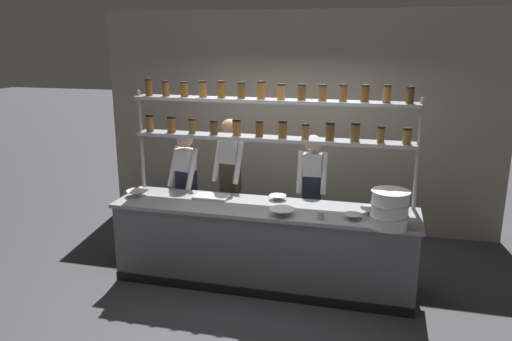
{
  "coord_description": "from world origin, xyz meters",
  "views": [
    {
      "loc": [
        1.22,
        -5.07,
        2.7
      ],
      "look_at": [
        -0.13,
        0.2,
        1.27
      ],
      "focal_mm": 35.0,
      "sensor_mm": 36.0,
      "label": 1
    }
  ],
  "objects_px": {
    "spice_shelf_unit": "(270,121)",
    "prep_bowl_center_front": "(138,193)",
    "prep_bowl_near_right": "(282,212)",
    "chef_center": "(230,177)",
    "cutting_board": "(212,197)",
    "chef_left": "(186,185)",
    "prep_bowl_far_left": "(353,217)",
    "prep_bowl_center_back": "(372,211)",
    "chef_right": "(312,190)",
    "serving_cup_front": "(321,215)",
    "container_stack": "(390,209)",
    "prep_bowl_near_left": "(278,198)"
  },
  "relations": [
    {
      "from": "chef_left",
      "to": "prep_bowl_far_left",
      "type": "distance_m",
      "value": 2.24
    },
    {
      "from": "prep_bowl_near_left",
      "to": "prep_bowl_center_front",
      "type": "height_order",
      "value": "prep_bowl_center_front"
    },
    {
      "from": "cutting_board",
      "to": "prep_bowl_far_left",
      "type": "relative_size",
      "value": 2.06
    },
    {
      "from": "chef_left",
      "to": "prep_bowl_center_back",
      "type": "xyz_separation_m",
      "value": [
        2.31,
        -0.53,
        0.03
      ]
    },
    {
      "from": "spice_shelf_unit",
      "to": "prep_bowl_near_right",
      "type": "relative_size",
      "value": 12.25
    },
    {
      "from": "prep_bowl_center_back",
      "to": "prep_bowl_near_right",
      "type": "height_order",
      "value": "prep_bowl_near_right"
    },
    {
      "from": "chef_left",
      "to": "prep_bowl_center_back",
      "type": "height_order",
      "value": "chef_left"
    },
    {
      "from": "chef_center",
      "to": "serving_cup_front",
      "type": "bearing_deg",
      "value": -26.7
    },
    {
      "from": "chef_right",
      "to": "cutting_board",
      "type": "height_order",
      "value": "chef_right"
    },
    {
      "from": "chef_left",
      "to": "chef_right",
      "type": "bearing_deg",
      "value": 23.94
    },
    {
      "from": "spice_shelf_unit",
      "to": "prep_bowl_center_front",
      "type": "height_order",
      "value": "spice_shelf_unit"
    },
    {
      "from": "prep_bowl_near_left",
      "to": "prep_bowl_center_back",
      "type": "bearing_deg",
      "value": -12.5
    },
    {
      "from": "chef_left",
      "to": "prep_bowl_near_left",
      "type": "relative_size",
      "value": 8.15
    },
    {
      "from": "container_stack",
      "to": "serving_cup_front",
      "type": "xyz_separation_m",
      "value": [
        -0.67,
        0.06,
        -0.14
      ]
    },
    {
      "from": "prep_bowl_far_left",
      "to": "spice_shelf_unit",
      "type": "bearing_deg",
      "value": 153.42
    },
    {
      "from": "prep_bowl_center_front",
      "to": "container_stack",
      "type": "bearing_deg",
      "value": -5.97
    },
    {
      "from": "prep_bowl_near_left",
      "to": "serving_cup_front",
      "type": "relative_size",
      "value": 2.29
    },
    {
      "from": "prep_bowl_near_right",
      "to": "chef_right",
      "type": "bearing_deg",
      "value": 80.15
    },
    {
      "from": "prep_bowl_near_left",
      "to": "prep_bowl_center_back",
      "type": "xyz_separation_m",
      "value": [
        1.06,
        -0.24,
        0.01
      ]
    },
    {
      "from": "chef_left",
      "to": "prep_bowl_center_back",
      "type": "bearing_deg",
      "value": 3.82
    },
    {
      "from": "spice_shelf_unit",
      "to": "prep_bowl_center_back",
      "type": "xyz_separation_m",
      "value": [
        1.18,
        -0.3,
        -0.86
      ]
    },
    {
      "from": "chef_center",
      "to": "prep_bowl_center_front",
      "type": "height_order",
      "value": "chef_center"
    },
    {
      "from": "chef_center",
      "to": "container_stack",
      "type": "height_order",
      "value": "chef_center"
    },
    {
      "from": "chef_center",
      "to": "prep_bowl_near_left",
      "type": "height_order",
      "value": "chef_center"
    },
    {
      "from": "chef_left",
      "to": "prep_bowl_far_left",
      "type": "relative_size",
      "value": 8.32
    },
    {
      "from": "cutting_board",
      "to": "prep_bowl_center_back",
      "type": "distance_m",
      "value": 1.82
    },
    {
      "from": "prep_bowl_near_right",
      "to": "serving_cup_front",
      "type": "relative_size",
      "value": 3.07
    },
    {
      "from": "chef_right",
      "to": "prep_bowl_far_left",
      "type": "height_order",
      "value": "chef_right"
    },
    {
      "from": "spice_shelf_unit",
      "to": "chef_left",
      "type": "relative_size",
      "value": 2.01
    },
    {
      "from": "chef_left",
      "to": "prep_bowl_far_left",
      "type": "bearing_deg",
      "value": -2.07
    },
    {
      "from": "chef_left",
      "to": "serving_cup_front",
      "type": "relative_size",
      "value": 18.68
    },
    {
      "from": "chef_center",
      "to": "chef_right",
      "type": "bearing_deg",
      "value": 14.66
    },
    {
      "from": "spice_shelf_unit",
      "to": "prep_bowl_far_left",
      "type": "relative_size",
      "value": 16.74
    },
    {
      "from": "prep_bowl_near_right",
      "to": "chef_left",
      "type": "bearing_deg",
      "value": 150.23
    },
    {
      "from": "prep_bowl_center_back",
      "to": "chef_right",
      "type": "bearing_deg",
      "value": 135.45
    },
    {
      "from": "spice_shelf_unit",
      "to": "prep_bowl_near_right",
      "type": "height_order",
      "value": "spice_shelf_unit"
    },
    {
      "from": "chef_center",
      "to": "cutting_board",
      "type": "bearing_deg",
      "value": -87.36
    },
    {
      "from": "container_stack",
      "to": "chef_center",
      "type": "bearing_deg",
      "value": 153.09
    },
    {
      "from": "spice_shelf_unit",
      "to": "prep_bowl_center_front",
      "type": "bearing_deg",
      "value": -167.11
    },
    {
      "from": "spice_shelf_unit",
      "to": "prep_bowl_far_left",
      "type": "xyz_separation_m",
      "value": [
        0.99,
        -0.5,
        -0.87
      ]
    },
    {
      "from": "chef_right",
      "to": "prep_bowl_center_front",
      "type": "relative_size",
      "value": 6.16
    },
    {
      "from": "spice_shelf_unit",
      "to": "container_stack",
      "type": "height_order",
      "value": "spice_shelf_unit"
    },
    {
      "from": "prep_bowl_far_left",
      "to": "serving_cup_front",
      "type": "xyz_separation_m",
      "value": [
        -0.32,
        -0.08,
        0.02
      ]
    },
    {
      "from": "serving_cup_front",
      "to": "chef_center",
      "type": "bearing_deg",
      "value": 143.87
    },
    {
      "from": "chef_center",
      "to": "prep_bowl_near_left",
      "type": "xyz_separation_m",
      "value": [
        0.69,
        -0.4,
        -0.08
      ]
    },
    {
      "from": "container_stack",
      "to": "serving_cup_front",
      "type": "distance_m",
      "value": 0.69
    },
    {
      "from": "chef_center",
      "to": "serving_cup_front",
      "type": "distance_m",
      "value": 1.55
    },
    {
      "from": "container_stack",
      "to": "prep_bowl_center_back",
      "type": "relative_size",
      "value": 1.52
    },
    {
      "from": "chef_right",
      "to": "container_stack",
      "type": "xyz_separation_m",
      "value": [
        0.91,
        -1.07,
        0.19
      ]
    },
    {
      "from": "prep_bowl_far_left",
      "to": "prep_bowl_near_left",
      "type": "bearing_deg",
      "value": 153.93
    }
  ]
}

